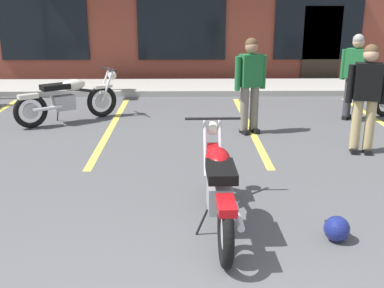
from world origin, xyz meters
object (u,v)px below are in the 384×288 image
person_in_shorts_foreground (250,80)px  person_by_back_row (355,72)px  motorcycle_foreground_classic (219,186)px  motorcycle_green_cafe_racer (68,99)px  helmet_on_pavement (337,229)px  person_in_black_shirt (367,93)px

person_in_shorts_foreground → person_by_back_row: size_ratio=1.00×
motorcycle_foreground_classic → motorcycle_green_cafe_racer: 5.10m
person_in_shorts_foreground → helmet_on_pavement: (0.37, -3.90, -0.82)m
person_in_black_shirt → person_in_shorts_foreground: 1.97m
person_in_shorts_foreground → helmet_on_pavement: size_ratio=6.44×
motorcycle_foreground_classic → person_in_shorts_foreground: person_in_shorts_foreground is taller
person_in_black_shirt → helmet_on_pavement: person_in_black_shirt is taller
motorcycle_foreground_classic → motorcycle_green_cafe_racer: same height
motorcycle_foreground_classic → helmet_on_pavement: bearing=-15.3°
motorcycle_green_cafe_racer → person_in_black_shirt: bearing=-21.3°
helmet_on_pavement → person_in_shorts_foreground: bearing=95.4°
motorcycle_foreground_classic → person_in_shorts_foreground: bearing=77.5°
motorcycle_foreground_classic → helmet_on_pavement: 1.25m
person_in_shorts_foreground → person_by_back_row: (2.14, 0.85, 0.00)m
person_in_black_shirt → motorcycle_green_cafe_racer: bearing=158.7°
motorcycle_green_cafe_racer → person_by_back_row: (5.53, 0.04, 0.49)m
person_by_back_row → person_in_black_shirt: bearing=-104.9°
person_in_black_shirt → motorcycle_foreground_classic: bearing=-134.6°
helmet_on_pavement → motorcycle_green_cafe_racer: bearing=128.6°
motorcycle_foreground_classic → person_by_back_row: bearing=56.5°
person_in_black_shirt → person_by_back_row: 2.06m
motorcycle_green_cafe_racer → person_in_shorts_foreground: 3.52m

